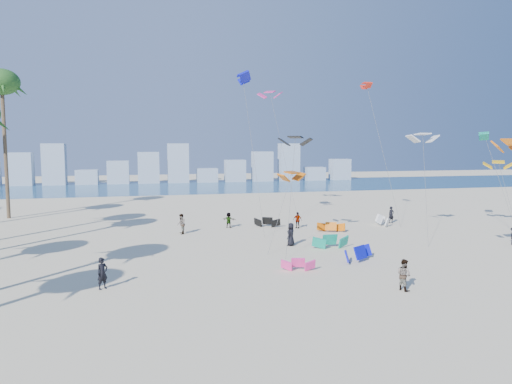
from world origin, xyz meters
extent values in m
plane|color=beige|center=(0.00, 0.00, 0.00)|extent=(220.00, 220.00, 0.00)
plane|color=navy|center=(0.00, 72.00, 0.01)|extent=(220.00, 220.00, 0.00)
imported|color=black|center=(-8.17, 7.20, 0.93)|extent=(0.81, 0.76, 1.85)
imported|color=gray|center=(8.63, 3.04, 0.90)|extent=(0.91, 1.04, 1.81)
imported|color=black|center=(5.92, 15.90, 0.94)|extent=(1.06, 1.09, 1.89)
imported|color=gray|center=(9.01, 23.54, 0.80)|extent=(0.97, 0.92, 1.61)
imported|color=gray|center=(2.41, 25.37, 0.76)|extent=(1.42, 1.17, 1.53)
imported|color=black|center=(19.58, 24.11, 0.88)|extent=(0.68, 0.49, 1.76)
imported|color=gray|center=(-2.47, 23.02, 0.95)|extent=(0.76, 0.95, 1.89)
cylinder|color=#595959|center=(4.58, 14.47, 3.03)|extent=(2.65, 2.37, 6.06)
cylinder|color=#595959|center=(5.42, 14.38, 4.45)|extent=(2.52, 5.69, 8.91)
cylinder|color=#595959|center=(17.72, 15.20, 4.61)|extent=(2.07, 4.60, 9.23)
cylinder|color=#595959|center=(4.20, 22.29, 7.53)|extent=(0.94, 5.38, 15.08)
cylinder|color=#595959|center=(18.24, 23.74, 7.34)|extent=(2.19, 4.09, 14.69)
cylinder|color=#595959|center=(26.81, 15.95, 3.29)|extent=(2.29, 5.74, 6.61)
cylinder|color=#595959|center=(10.23, 32.74, 7.27)|extent=(2.15, 4.58, 14.55)
cylinder|color=#595959|center=(26.89, 17.20, 4.71)|extent=(1.39, 3.44, 9.43)
cylinder|color=brown|center=(-20.66, 37.00, 7.55)|extent=(0.40, 0.40, 15.09)
ellipsoid|color=#24561E|center=(-20.66, 37.00, 15.09)|extent=(3.80, 3.80, 2.85)
cube|color=#9EADBF|center=(-29.60, 82.00, 3.30)|extent=(4.40, 3.00, 6.60)
cube|color=#9EADBF|center=(-23.40, 82.00, 4.20)|extent=(4.40, 3.00, 8.40)
cube|color=#9EADBF|center=(-17.20, 82.00, 1.50)|extent=(4.40, 3.00, 3.00)
cube|color=#9EADBF|center=(-11.00, 82.00, 2.40)|extent=(4.40, 3.00, 4.80)
cube|color=#9EADBF|center=(-4.80, 82.00, 3.30)|extent=(4.40, 3.00, 6.60)
cube|color=#9EADBF|center=(1.40, 82.00, 4.20)|extent=(4.40, 3.00, 8.40)
cube|color=#9EADBF|center=(7.60, 82.00, 1.50)|extent=(4.40, 3.00, 3.00)
cube|color=#9EADBF|center=(13.80, 82.00, 2.40)|extent=(4.40, 3.00, 4.80)
cube|color=#9EADBF|center=(20.00, 82.00, 3.30)|extent=(4.40, 3.00, 6.60)
cube|color=#9EADBF|center=(26.20, 82.00, 4.20)|extent=(4.40, 3.00, 8.40)
cube|color=#9EADBF|center=(32.40, 82.00, 1.50)|extent=(4.40, 3.00, 3.00)
cube|color=#9EADBF|center=(38.60, 82.00, 2.40)|extent=(4.40, 3.00, 4.80)
camera|label=1|loc=(-5.67, -20.80, 8.36)|focal=33.31mm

